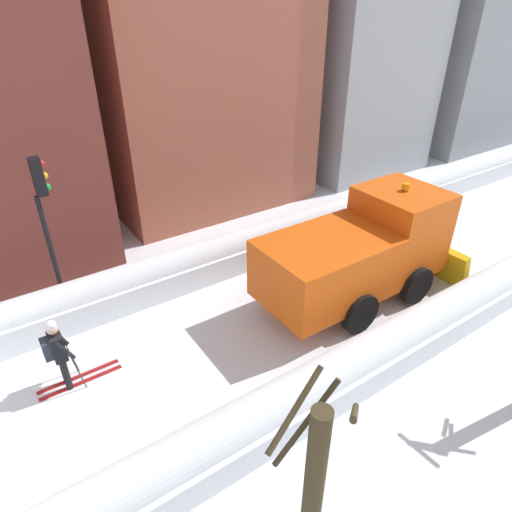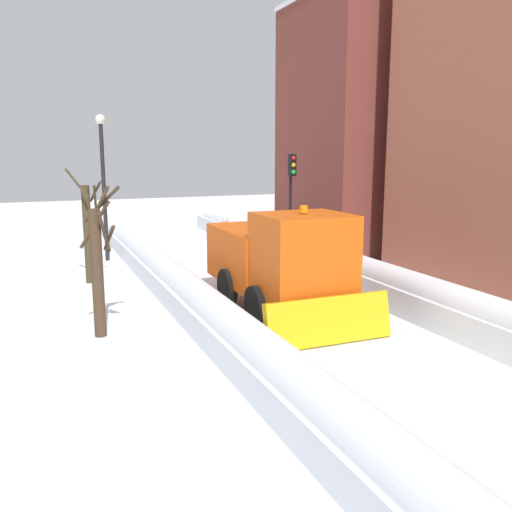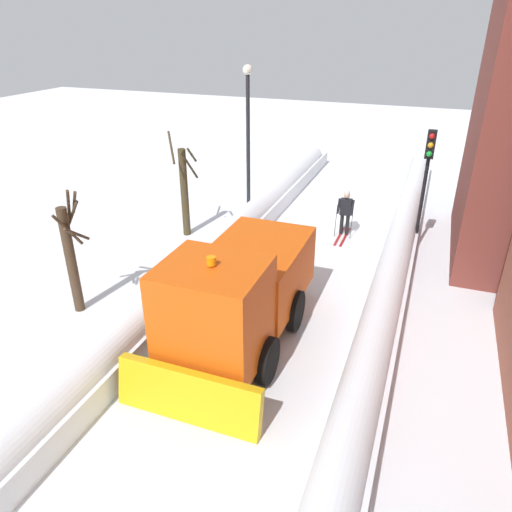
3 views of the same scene
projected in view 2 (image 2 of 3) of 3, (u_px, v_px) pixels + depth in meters
name	position (u px, v px, depth m)	size (l,w,h in m)	color
ground_plane	(303.00, 315.00, 14.93)	(80.00, 80.00, 0.00)	white
snowbank_left	(390.00, 286.00, 15.89)	(1.10, 36.00, 1.19)	white
snowbank_right	(205.00, 309.00, 13.78)	(1.10, 36.00, 1.10)	white
building_brick_near	(388.00, 127.00, 25.14)	(8.72, 6.49, 11.04)	brown
plow_truck	(280.00, 260.00, 14.96)	(3.20, 5.98, 3.12)	#DB510F
skier	(225.00, 236.00, 22.54)	(0.62, 1.80, 1.81)	black
traffic_light_pole	(292.00, 186.00, 22.45)	(0.28, 0.42, 4.33)	black
street_lamp	(103.00, 171.00, 21.80)	(0.40, 0.40, 5.87)	black
bare_tree_near	(88.00, 231.00, 18.34)	(1.12, 1.31, 3.89)	#3E331E
bare_tree_mid	(98.00, 267.00, 12.95)	(0.98, 1.08, 3.64)	#433121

